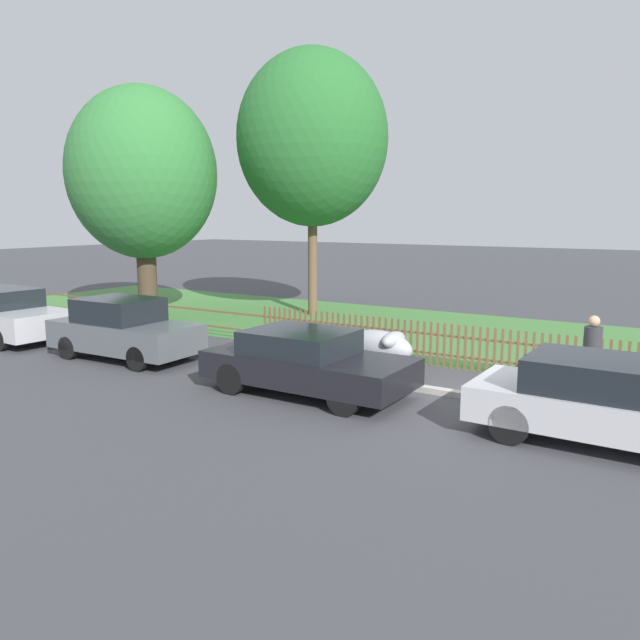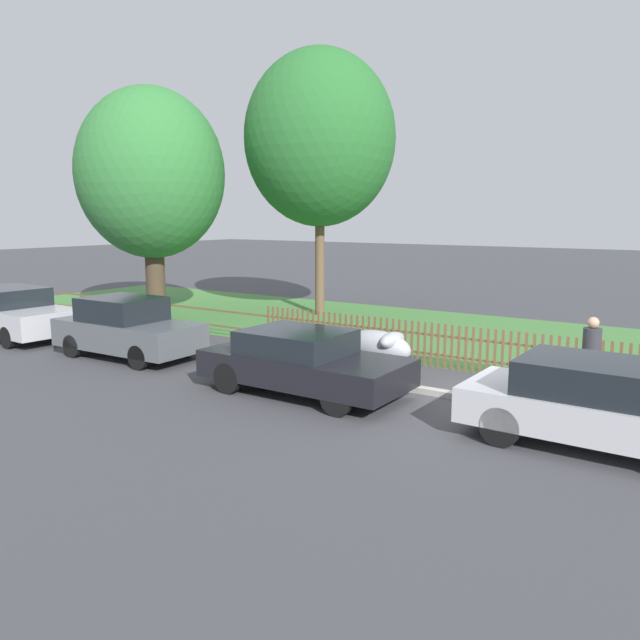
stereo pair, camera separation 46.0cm
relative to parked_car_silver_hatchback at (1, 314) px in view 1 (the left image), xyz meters
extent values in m
plane|color=#424247|center=(13.23, 1.27, -0.72)|extent=(120.00, 120.00, 0.00)
cube|color=#B2ADA3|center=(13.23, 1.37, -0.66)|extent=(41.77, 0.20, 0.12)
cube|color=#477F3D|center=(13.23, 7.53, -0.72)|extent=(41.77, 8.04, 0.01)
cube|color=brown|center=(13.23, 3.54, -0.44)|extent=(41.77, 0.03, 0.05)
cube|color=brown|center=(13.23, 3.54, 0.02)|extent=(41.77, 0.03, 0.05)
cube|color=brown|center=(6.65, 3.52, -0.21)|extent=(0.06, 0.03, 1.03)
cube|color=brown|center=(6.82, 3.52, -0.21)|extent=(0.06, 0.03, 1.03)
cube|color=brown|center=(6.99, 3.52, -0.21)|extent=(0.06, 0.03, 1.03)
cube|color=brown|center=(7.15, 3.52, -0.21)|extent=(0.06, 0.03, 1.03)
cube|color=brown|center=(7.32, 3.52, -0.21)|extent=(0.06, 0.03, 1.03)
cube|color=brown|center=(7.49, 3.52, -0.21)|extent=(0.06, 0.03, 1.03)
cube|color=brown|center=(7.65, 3.52, -0.21)|extent=(0.06, 0.03, 1.03)
cube|color=brown|center=(7.82, 3.52, -0.21)|extent=(0.06, 0.03, 1.03)
cube|color=brown|center=(7.99, 3.52, -0.21)|extent=(0.06, 0.03, 1.03)
cube|color=brown|center=(8.15, 3.52, -0.21)|extent=(0.06, 0.03, 1.03)
cube|color=brown|center=(8.32, 3.52, -0.21)|extent=(0.06, 0.03, 1.03)
cube|color=brown|center=(8.48, 3.52, -0.21)|extent=(0.06, 0.03, 1.03)
cube|color=brown|center=(8.65, 3.52, -0.21)|extent=(0.06, 0.03, 1.03)
cube|color=brown|center=(8.82, 3.52, -0.21)|extent=(0.06, 0.03, 1.03)
cube|color=brown|center=(8.98, 3.52, -0.21)|extent=(0.06, 0.03, 1.03)
cube|color=brown|center=(9.15, 3.52, -0.21)|extent=(0.06, 0.03, 1.03)
cube|color=brown|center=(9.32, 3.52, -0.21)|extent=(0.06, 0.03, 1.03)
cube|color=brown|center=(9.48, 3.52, -0.21)|extent=(0.06, 0.03, 1.03)
cube|color=brown|center=(9.65, 3.52, -0.21)|extent=(0.06, 0.03, 1.03)
cube|color=brown|center=(9.82, 3.52, -0.21)|extent=(0.06, 0.03, 1.03)
cube|color=brown|center=(9.98, 3.52, -0.21)|extent=(0.06, 0.03, 1.03)
cube|color=brown|center=(10.15, 3.52, -0.21)|extent=(0.06, 0.03, 1.03)
cube|color=brown|center=(10.32, 3.52, -0.21)|extent=(0.06, 0.03, 1.03)
cube|color=brown|center=(10.48, 3.52, -0.21)|extent=(0.06, 0.03, 1.03)
cube|color=brown|center=(10.65, 3.52, -0.21)|extent=(0.06, 0.03, 1.03)
cube|color=brown|center=(10.82, 3.52, -0.21)|extent=(0.06, 0.03, 1.03)
cube|color=brown|center=(10.98, 3.52, -0.21)|extent=(0.06, 0.03, 1.03)
cube|color=brown|center=(11.15, 3.52, -0.21)|extent=(0.06, 0.03, 1.03)
cube|color=brown|center=(11.32, 3.52, -0.21)|extent=(0.06, 0.03, 1.03)
cube|color=brown|center=(11.48, 3.52, -0.21)|extent=(0.06, 0.03, 1.03)
cube|color=brown|center=(11.65, 3.52, -0.21)|extent=(0.06, 0.03, 1.03)
cube|color=brown|center=(11.82, 3.52, -0.21)|extent=(0.06, 0.03, 1.03)
cube|color=brown|center=(11.98, 3.52, -0.21)|extent=(0.06, 0.03, 1.03)
cube|color=brown|center=(12.15, 3.52, -0.21)|extent=(0.06, 0.03, 1.03)
cube|color=brown|center=(12.31, 3.52, -0.21)|extent=(0.06, 0.03, 1.03)
cube|color=brown|center=(12.48, 3.52, -0.21)|extent=(0.06, 0.03, 1.03)
cube|color=brown|center=(12.65, 3.52, -0.21)|extent=(0.06, 0.03, 1.03)
cube|color=brown|center=(12.81, 3.52, -0.21)|extent=(0.06, 0.03, 1.03)
cube|color=brown|center=(12.98, 3.52, -0.21)|extent=(0.06, 0.03, 1.03)
cube|color=brown|center=(13.15, 3.52, -0.21)|extent=(0.06, 0.03, 1.03)
cube|color=brown|center=(13.31, 3.52, -0.21)|extent=(0.06, 0.03, 1.03)
cube|color=brown|center=(13.48, 3.52, -0.21)|extent=(0.06, 0.03, 1.03)
cube|color=brown|center=(13.65, 3.52, -0.21)|extent=(0.06, 0.03, 1.03)
cube|color=brown|center=(13.81, 3.52, -0.21)|extent=(0.06, 0.03, 1.03)
cube|color=brown|center=(13.98, 3.52, -0.21)|extent=(0.06, 0.03, 1.03)
cube|color=brown|center=(14.15, 3.52, -0.21)|extent=(0.06, 0.03, 1.03)
cube|color=brown|center=(14.31, 3.52, -0.21)|extent=(0.06, 0.03, 1.03)
cube|color=brown|center=(14.48, 3.52, -0.21)|extent=(0.06, 0.03, 1.03)
cube|color=brown|center=(14.65, 3.52, -0.21)|extent=(0.06, 0.03, 1.03)
cube|color=brown|center=(14.81, 3.52, -0.21)|extent=(0.06, 0.03, 1.03)
cube|color=brown|center=(14.98, 3.52, -0.21)|extent=(0.06, 0.03, 1.03)
cube|color=brown|center=(15.15, 3.52, -0.21)|extent=(0.06, 0.03, 1.03)
cube|color=brown|center=(15.31, 3.52, -0.21)|extent=(0.06, 0.03, 1.03)
cube|color=brown|center=(15.48, 3.52, -0.21)|extent=(0.06, 0.03, 1.03)
cube|color=brown|center=(15.64, 3.52, -0.21)|extent=(0.06, 0.03, 1.03)
cube|color=brown|center=(15.81, 3.52, -0.21)|extent=(0.06, 0.03, 1.03)
cube|color=#BCBCC1|center=(0.05, 0.00, -0.14)|extent=(4.54, 2.03, 0.67)
cylinder|color=black|center=(1.47, 0.81, -0.43)|extent=(0.60, 0.16, 0.59)
cylinder|color=black|center=(1.41, -0.92, -0.43)|extent=(0.60, 0.16, 0.59)
cylinder|color=black|center=(-1.30, 0.91, -0.43)|extent=(0.60, 0.16, 0.59)
cube|color=#51565B|center=(4.90, 0.20, -0.14)|extent=(3.85, 1.77, 0.67)
cube|color=black|center=(4.71, 0.20, 0.48)|extent=(1.87, 1.55, 0.57)
cylinder|color=black|center=(6.06, 1.00, -0.44)|extent=(0.58, 0.16, 0.57)
cylinder|color=black|center=(6.10, -0.52, -0.44)|extent=(0.58, 0.16, 0.57)
cylinder|color=black|center=(3.70, 0.93, -0.44)|extent=(0.58, 0.16, 0.57)
cylinder|color=black|center=(3.74, -0.59, -0.44)|extent=(0.58, 0.16, 0.57)
cube|color=black|center=(10.36, 0.03, -0.19)|extent=(4.11, 1.84, 0.54)
cube|color=black|center=(10.15, 0.03, 0.30)|extent=(1.97, 1.65, 0.46)
cylinder|color=black|center=(11.63, 0.88, -0.41)|extent=(0.62, 0.14, 0.62)
cylinder|color=black|center=(11.63, -0.81, -0.41)|extent=(0.62, 0.14, 0.62)
cylinder|color=black|center=(9.08, 0.88, -0.41)|extent=(0.62, 0.14, 0.62)
cylinder|color=black|center=(9.09, -0.82, -0.41)|extent=(0.62, 0.14, 0.62)
cube|color=#BCBCC1|center=(15.72, 0.15, -0.18)|extent=(4.02, 1.80, 0.56)
cube|color=black|center=(15.52, 0.15, 0.35)|extent=(1.94, 1.60, 0.51)
cylinder|color=black|center=(14.49, 0.97, -0.41)|extent=(0.63, 0.15, 0.63)
cylinder|color=black|center=(14.47, -0.64, -0.41)|extent=(0.63, 0.15, 0.63)
cylinder|color=black|center=(11.45, 2.06, -0.43)|extent=(0.59, 0.10, 0.59)
cylinder|color=black|center=(10.18, 2.07, -0.43)|extent=(0.59, 0.10, 0.59)
ellipsoid|color=#9EA0A8|center=(10.82, 2.07, -0.10)|extent=(1.67, 0.71, 0.77)
ellipsoid|color=#9EA0A8|center=(11.21, 2.07, 0.11)|extent=(0.39, 0.89, 0.36)
cylinder|color=#473828|center=(0.70, 4.80, 0.93)|extent=(0.65, 0.65, 3.31)
ellipsoid|color=#337A38|center=(0.70, 4.80, 4.13)|extent=(4.88, 4.88, 5.62)
cylinder|color=brown|center=(5.02, 8.45, 1.49)|extent=(0.33, 0.33, 4.42)
ellipsoid|color=#286B2D|center=(5.02, 8.45, 5.33)|extent=(5.14, 5.14, 5.91)
cylinder|color=#7F6B51|center=(15.01, 2.49, -0.33)|extent=(0.15, 0.15, 0.79)
cylinder|color=#7F6B51|center=(15.20, 2.61, -0.33)|extent=(0.15, 0.15, 0.79)
cylinder|color=#333338|center=(15.10, 2.55, 0.38)|extent=(0.46, 0.46, 0.63)
sphere|color=tan|center=(15.10, 2.55, 0.80)|extent=(0.21, 0.21, 0.21)
camera|label=1|loc=(16.88, -9.91, 2.74)|focal=35.00mm
camera|label=2|loc=(17.26, -9.65, 2.74)|focal=35.00mm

